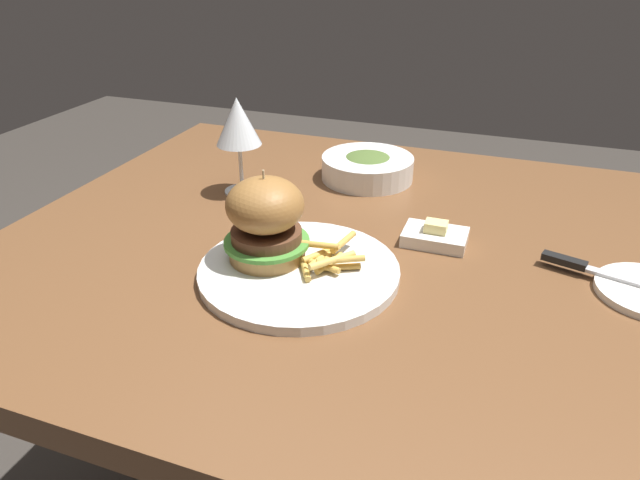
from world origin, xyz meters
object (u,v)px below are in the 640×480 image
table_knife (610,275)px  soup_bowl (367,167)px  burger_sandwich (266,219)px  butter_dish (435,236)px  wine_glass (238,124)px  main_plate (299,271)px

table_knife → soup_bowl: 0.48m
burger_sandwich → table_knife: burger_sandwich is taller
butter_dish → soup_bowl: bearing=127.9°
wine_glass → soup_bowl: size_ratio=1.00×
table_knife → soup_bowl: size_ratio=1.24×
wine_glass → butter_dish: wine_glass is taller
burger_sandwich → butter_dish: (0.21, 0.15, -0.06)m
butter_dish → burger_sandwich: bearing=-145.0°
main_plate → burger_sandwich: (-0.05, 0.01, 0.07)m
main_plate → burger_sandwich: size_ratio=2.11×
main_plate → soup_bowl: bearing=91.2°
soup_bowl → table_knife: bearing=-31.4°
wine_glass → soup_bowl: bearing=35.3°
burger_sandwich → wine_glass: (-0.15, 0.22, 0.05)m
main_plate → soup_bowl: 0.37m
main_plate → table_knife: 0.42m
burger_sandwich → butter_dish: burger_sandwich is taller
soup_bowl → burger_sandwich: bearing=-96.8°
burger_sandwich → wine_glass: 0.28m
table_knife → burger_sandwich: bearing=-165.8°
burger_sandwich → soup_bowl: size_ratio=0.75×
main_plate → soup_bowl: soup_bowl is taller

